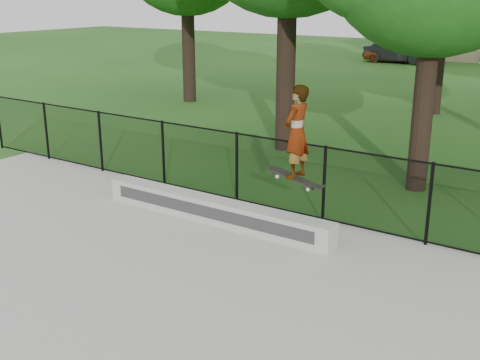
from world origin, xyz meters
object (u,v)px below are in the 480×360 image
at_px(grind_ledge, 214,210).
at_px(car_a, 391,53).
at_px(skater_airborne, 297,134).
at_px(car_b, 398,52).

xyz_separation_m(grind_ledge, car_a, (-6.93, 28.02, 0.27)).
height_order(grind_ledge, skater_airborne, skater_airborne).
bearing_deg(grind_ledge, car_b, 103.07).
bearing_deg(skater_airborne, car_a, 107.22).
relative_size(grind_ledge, car_a, 1.52).
distance_m(grind_ledge, skater_airborne, 2.47).
xyz_separation_m(car_a, skater_airborne, (8.69, -28.04, 1.46)).
xyz_separation_m(grind_ledge, skater_airborne, (1.76, -0.02, 1.73)).
relative_size(car_a, skater_airborne, 1.88).
height_order(car_b, skater_airborne, skater_airborne).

